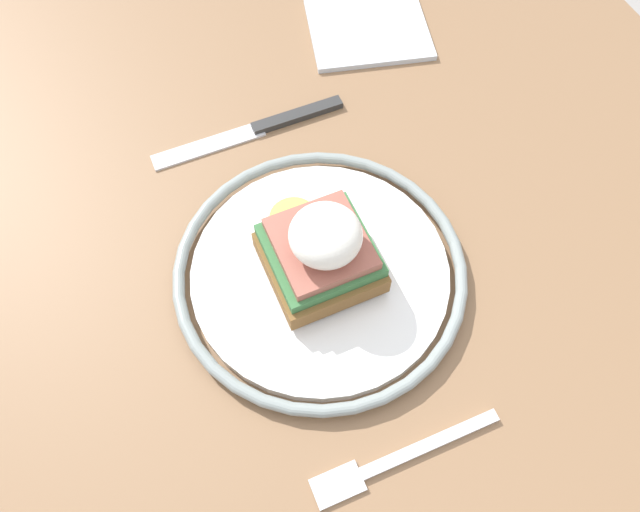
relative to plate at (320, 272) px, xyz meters
The scene contains 7 objects.
ground_plane 0.78m from the plate, 41.70° to the left, with size 6.00×6.00×0.00m, color #9E9993.
dining_table 0.11m from the plate, 41.70° to the left, with size 1.15×0.91×0.77m.
plate is the anchor object (origin of this frame).
sandwich 0.04m from the plate, 72.60° to the right, with size 0.11×0.08×0.07m.
fork 0.16m from the plate, behind, with size 0.02×0.15×0.00m.
knife 0.17m from the plate, ahead, with size 0.02×0.19×0.01m.
napkin 0.30m from the plate, 33.49° to the right, with size 0.11×0.12×0.01m, color silver.
Camera 1 is at (-0.23, 0.08, 1.24)m, focal length 35.00 mm.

